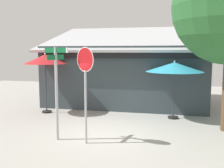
# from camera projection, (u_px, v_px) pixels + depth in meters

# --- Properties ---
(ground_plane) EXTENTS (28.00, 28.00, 0.10)m
(ground_plane) POSITION_uv_depth(u_px,v_px,m) (106.00, 134.00, 9.28)
(ground_plane) COLOR #9E9B93
(cafe_building) EXTENTS (8.71, 5.92, 4.42)m
(cafe_building) POSITION_uv_depth(u_px,v_px,m) (128.00, 73.00, 14.88)
(cafe_building) COLOR #333D42
(cafe_building) RESTS_ON ground
(street_sign_post) EXTENTS (0.87, 0.81, 3.00)m
(street_sign_post) POSITION_uv_depth(u_px,v_px,m) (56.00, 84.00, 8.38)
(street_sign_post) COLOR #A8AAB2
(street_sign_post) RESTS_ON ground
(stop_sign) EXTENTS (0.65, 0.40, 3.00)m
(stop_sign) POSITION_uv_depth(u_px,v_px,m) (85.00, 77.00, 8.01)
(stop_sign) COLOR #A8AAB2
(stop_sign) RESTS_ON ground
(patio_umbrella_crimson_left) EXTENTS (1.94, 1.94, 2.79)m
(patio_umbrella_crimson_left) POSITION_uv_depth(u_px,v_px,m) (45.00, 60.00, 12.11)
(patio_umbrella_crimson_left) COLOR black
(patio_umbrella_crimson_left) RESTS_ON ground
(patio_umbrella_teal_center) EXTENTS (2.41, 2.41, 2.48)m
(patio_umbrella_teal_center) POSITION_uv_depth(u_px,v_px,m) (174.00, 67.00, 11.05)
(patio_umbrella_teal_center) COLOR black
(patio_umbrella_teal_center) RESTS_ON ground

